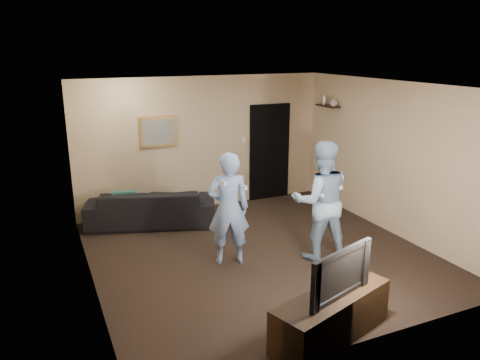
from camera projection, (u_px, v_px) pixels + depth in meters
name	position (u px, v px, depth m)	size (l,w,h in m)	color
ground	(259.00, 254.00, 7.34)	(5.00, 5.00, 0.00)	black
ceiling	(261.00, 86.00, 6.62)	(5.00, 5.00, 0.04)	silver
wall_back	(204.00, 143.00, 9.17)	(5.00, 0.04, 2.60)	tan
wall_front	(369.00, 233.00, 4.79)	(5.00, 0.04, 2.60)	tan
wall_left	(86.00, 195.00, 6.00)	(0.04, 5.00, 2.60)	tan
wall_right	(392.00, 158.00, 7.96)	(0.04, 5.00, 2.60)	tan
sofa	(151.00, 207.00, 8.49)	(2.28, 0.89, 0.67)	black
throw_pillow	(124.00, 202.00, 8.26)	(0.41, 0.13, 0.41)	#16443E
painting_frame	(158.00, 132.00, 8.72)	(0.72, 0.05, 0.57)	olive
painting_canvas	(159.00, 132.00, 8.69)	(0.62, 0.01, 0.47)	slate
doorway	(269.00, 152.00, 9.80)	(0.90, 0.06, 2.00)	black
light_switch	(243.00, 140.00, 9.49)	(0.08, 0.02, 0.12)	silver
wall_shelf	(328.00, 106.00, 9.31)	(0.20, 0.60, 0.03)	black
shelf_vase	(334.00, 102.00, 9.11)	(0.16, 0.16, 0.17)	#A3A3A7
shelf_figurine	(324.00, 100.00, 9.40)	(0.06, 0.06, 0.18)	silver
tv_console	(331.00, 317.00, 5.18)	(1.54, 0.50, 0.55)	black
television	(334.00, 271.00, 5.03)	(0.98, 0.13, 0.57)	black
wii_player_left	(228.00, 209.00, 6.84)	(0.71, 0.57, 1.70)	#7EA4DB
wii_player_right	(321.00, 201.00, 6.98)	(1.06, 0.93, 1.83)	#8BAECB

